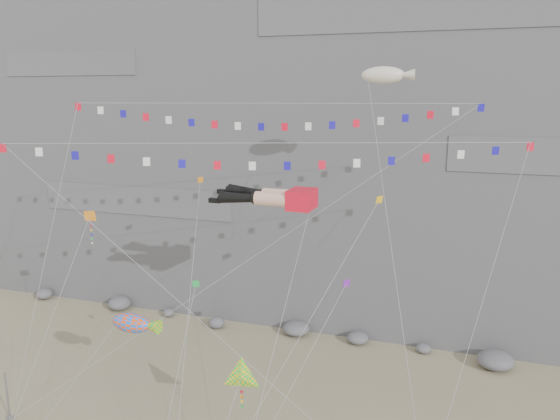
{
  "coord_description": "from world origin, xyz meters",
  "views": [
    {
      "loc": [
        14.0,
        -30.28,
        22.97
      ],
      "look_at": [
        0.99,
        9.0,
        14.09
      ],
      "focal_mm": 35.0,
      "sensor_mm": 36.0,
      "label": 1
    }
  ],
  "objects": [
    {
      "name": "small_kite_c",
      "position": [
        -2.17,
        0.55,
        10.29
      ],
      "size": [
        1.16,
        8.11,
        12.93
      ],
      "color": "green",
      "rests_on": "ground"
    },
    {
      "name": "anchor_pole_left",
      "position": [
        -15.62,
        -2.92,
        1.8
      ],
      "size": [
        0.12,
        0.12,
        3.6
      ],
      "primitive_type": "cylinder",
      "color": "gray",
      "rests_on": "ground"
    },
    {
      "name": "small_kite_b",
      "position": [
        7.06,
        5.06,
        9.95
      ],
      "size": [
        4.96,
        12.3,
        15.9
      ],
      "color": "purple",
      "rests_on": "ground"
    },
    {
      "name": "legs_kite",
      "position": [
        1.63,
        5.53,
        15.76
      ],
      "size": [
        7.72,
        14.22,
        20.3
      ],
      "rotation": [
        0.0,
        0.0,
        -0.03
      ],
      "color": "red",
      "rests_on": "ground"
    },
    {
      "name": "cliff",
      "position": [
        0.0,
        32.0,
        25.0
      ],
      "size": [
        80.0,
        28.0,
        50.0
      ],
      "primitive_type": "cube",
      "color": "slate",
      "rests_on": "ground"
    },
    {
      "name": "delta_kite",
      "position": [
        1.83,
        -1.31,
        5.44
      ],
      "size": [
        2.74,
        8.01,
        9.22
      ],
      "color": "yellow",
      "rests_on": "ground"
    },
    {
      "name": "small_kite_d",
      "position": [
        8.85,
        6.12,
        15.6
      ],
      "size": [
        8.23,
        14.01,
        22.02
      ],
      "color": "yellow",
      "rests_on": "ground"
    },
    {
      "name": "blimp_windsock",
      "position": [
        8.44,
        9.88,
        24.17
      ],
      "size": [
        7.16,
        12.36,
        27.19
      ],
      "color": "beige",
      "rests_on": "ground"
    },
    {
      "name": "harlequin_kite",
      "position": [
        -11.97,
        2.89,
        13.93
      ],
      "size": [
        2.86,
        8.76,
        16.14
      ],
      "color": "#FA2F1B",
      "rests_on": "ground"
    },
    {
      "name": "flag_banner_lower",
      "position": [
        2.38,
        2.74,
        19.83
      ],
      "size": [
        31.89,
        11.77,
        23.29
      ],
      "color": "red",
      "rests_on": "ground"
    },
    {
      "name": "small_kite_a",
      "position": [
        -5.48,
        8.25,
        15.69
      ],
      "size": [
        5.67,
        15.62,
        22.62
      ],
      "color": "orange",
      "rests_on": "ground"
    },
    {
      "name": "fish_windsock",
      "position": [
        -6.64,
        -0.38,
        7.56
      ],
      "size": [
        7.99,
        4.06,
        10.12
      ],
      "color": "#FF490D",
      "rests_on": "ground"
    },
    {
      "name": "talus_boulders",
      "position": [
        0.0,
        17.0,
        0.6
      ],
      "size": [
        60.0,
        3.0,
        1.2
      ],
      "primitive_type": null,
      "color": "slate",
      "rests_on": "ground"
    },
    {
      "name": "flag_banner_upper",
      "position": [
        0.99,
        7.26,
        22.24
      ],
      "size": [
        30.61,
        13.7,
        29.46
      ],
      "color": "red",
      "rests_on": "ground"
    }
  ]
}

